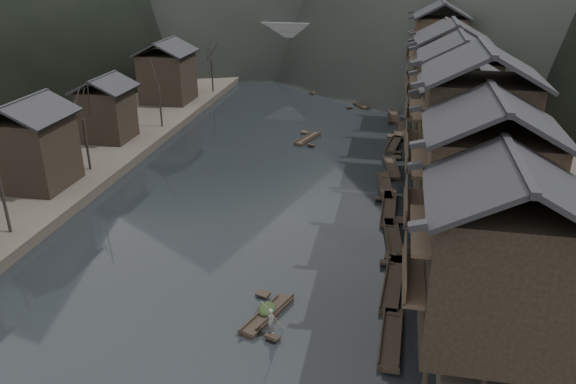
# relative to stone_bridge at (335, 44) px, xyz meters

# --- Properties ---
(water) EXTENTS (300.00, 300.00, 0.00)m
(water) POSITION_rel_stone_bridge_xyz_m (0.00, -72.00, -5.11)
(water) COLOR black
(water) RESTS_ON ground
(left_bank) EXTENTS (40.00, 200.00, 1.20)m
(left_bank) POSITION_rel_stone_bridge_xyz_m (-35.00, -32.00, -4.51)
(left_bank) COLOR #2D2823
(left_bank) RESTS_ON ground
(stilt_houses) EXTENTS (9.00, 67.60, 15.74)m
(stilt_houses) POSITION_rel_stone_bridge_xyz_m (17.28, -52.62, 3.77)
(stilt_houses) COLOR black
(stilt_houses) RESTS_ON ground
(left_houses) EXTENTS (8.10, 53.20, 8.73)m
(left_houses) POSITION_rel_stone_bridge_xyz_m (-20.50, -51.88, 0.55)
(left_houses) COLOR black
(left_houses) RESTS_ON left_bank
(bare_trees) EXTENTS (3.96, 62.24, 7.92)m
(bare_trees) POSITION_rel_stone_bridge_xyz_m (-17.00, -58.38, 1.64)
(bare_trees) COLOR black
(bare_trees) RESTS_ON left_bank
(moored_sampans) EXTENTS (2.94, 65.50, 0.47)m
(moored_sampans) POSITION_rel_stone_bridge_xyz_m (12.03, -48.39, -4.91)
(moored_sampans) COLOR black
(moored_sampans) RESTS_ON water
(midriver_boats) EXTENTS (15.35, 44.53, 0.44)m
(midriver_boats) POSITION_rel_stone_bridge_xyz_m (0.40, -20.84, -4.91)
(midriver_boats) COLOR black
(midriver_boats) RESTS_ON water
(stone_bridge) EXTENTS (40.00, 6.00, 9.00)m
(stone_bridge) POSITION_rel_stone_bridge_xyz_m (0.00, 0.00, 0.00)
(stone_bridge) COLOR #4C4C4F
(stone_bridge) RESTS_ON ground
(hero_sampan) EXTENTS (2.63, 5.15, 0.44)m
(hero_sampan) POSITION_rel_stone_bridge_xyz_m (4.80, -76.67, -4.91)
(hero_sampan) COLOR black
(hero_sampan) RESTS_ON water
(cargo_heap) EXTENTS (1.14, 1.49, 0.68)m
(cargo_heap) POSITION_rel_stone_bridge_xyz_m (4.72, -76.45, -4.33)
(cargo_heap) COLOR black
(cargo_heap) RESTS_ON hero_sampan
(boatman) EXTENTS (0.72, 0.71, 1.68)m
(boatman) POSITION_rel_stone_bridge_xyz_m (5.42, -78.37, -3.83)
(boatman) COLOR #5D5D5F
(boatman) RESTS_ON hero_sampan
(bamboo_pole) EXTENTS (1.09, 1.88, 3.36)m
(bamboo_pole) POSITION_rel_stone_bridge_xyz_m (5.62, -78.37, -1.31)
(bamboo_pole) COLOR #8C7A51
(bamboo_pole) RESTS_ON boatman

